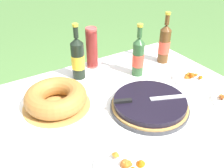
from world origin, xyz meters
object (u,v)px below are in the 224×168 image
Objects in this scene: bundt_cake at (56,98)px; cider_bottle_amber at (164,44)px; berry_tart at (150,104)px; cup_stack at (92,48)px; snack_plate_left at (190,78)px; juice_bottle_red at (78,58)px; cider_bottle_green at (138,56)px; snack_plate_right at (124,167)px; serving_knife at (145,99)px.

cider_bottle_amber is (0.80, 0.10, 0.08)m from bundt_cake.
berry_tart is 0.57m from cup_stack.
bundt_cake is at bearing 167.04° from snack_plate_left.
cider_bottle_amber is 1.01× the size of juice_bottle_red.
bundt_cake is at bearing 145.26° from berry_tart.
juice_bottle_red is (-0.32, 0.16, 0.01)m from cider_bottle_green.
juice_bottle_red is 1.44× the size of snack_plate_right.
cider_bottle_green reaches higher than snack_plate_right.
cider_bottle_green reaches higher than serving_knife.
cider_bottle_amber is at bearing 85.55° from snack_plate_left.
cup_stack is 0.64m from snack_plate_left.
serving_knife is 0.57m from cider_bottle_amber.
juice_bottle_red is at bearing 129.25° from serving_knife.
cider_bottle_green is 0.95× the size of cider_bottle_amber.
snack_plate_right is at bearing -102.04° from juice_bottle_red.
cup_stack is at bearing 70.09° from snack_plate_right.
bundt_cake is 1.59× the size of snack_plate_left.
cider_bottle_green is 0.96× the size of juice_bottle_red.
snack_plate_left is at bearing -34.73° from juice_bottle_red.
juice_bottle_red is at bearing 77.96° from snack_plate_right.
juice_bottle_red reaches higher than snack_plate_right.
snack_plate_right is (-0.48, -0.56, -0.11)m from cider_bottle_green.
snack_plate_right is at bearing -143.01° from berry_tart.
cider_bottle_green is (0.19, -0.24, -0.01)m from cup_stack.
serving_knife reaches higher than snack_plate_left.
cider_bottle_amber is at bearing 6.79° from bundt_cake.
snack_plate_left is at bearing -44.33° from cider_bottle_green.
bundt_cake is at bearing -137.55° from juice_bottle_red.
cider_bottle_amber is 1.57× the size of snack_plate_left.
serving_knife is at bearing -121.36° from cider_bottle_green.
serving_knife is at bearing 157.35° from berry_tart.
cup_stack reaches higher than snack_plate_left.
cider_bottle_amber reaches higher than serving_knife.
snack_plate_right is at bearing -116.59° from serving_knife.
cider_bottle_amber reaches higher than bundt_cake.
serving_knife is 1.04× the size of cider_bottle_amber.
snack_plate_left is (0.56, -0.39, -0.12)m from juice_bottle_red.
bundt_cake is 0.80m from snack_plate_left.
bundt_cake is 0.56m from cider_bottle_green.
bundt_cake reaches higher than serving_knife.
cider_bottle_green is at bearing -168.88° from cider_bottle_amber.
snack_plate_left is (0.42, 0.08, -0.05)m from serving_knife.
bundt_cake is at bearing -173.21° from cider_bottle_amber.
berry_tart is at bearing -138.32° from cider_bottle_amber.
juice_bottle_red is 0.74m from snack_plate_right.
cider_bottle_amber is at bearing 41.68° from berry_tart.
bundt_cake reaches higher than snack_plate_left.
serving_knife is 1.03× the size of bundt_cake.
cup_stack is 0.48m from cider_bottle_amber.
bundt_cake is 0.31m from juice_bottle_red.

